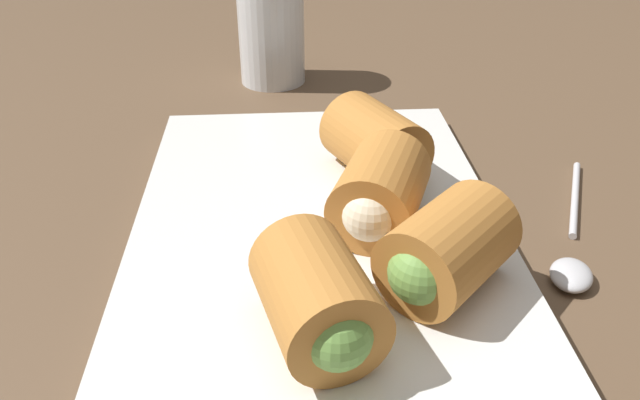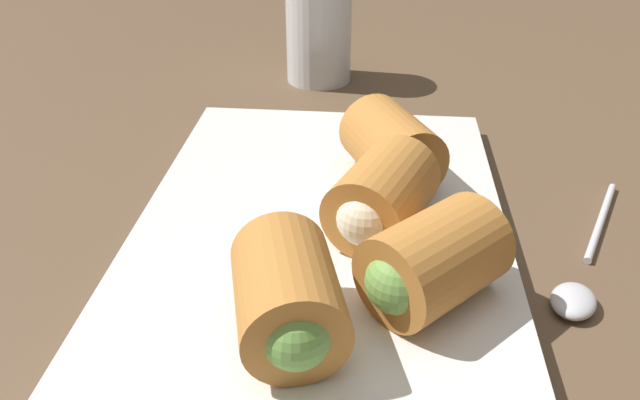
# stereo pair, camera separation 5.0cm
# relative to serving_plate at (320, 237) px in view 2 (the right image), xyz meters

# --- Properties ---
(table_surface) EXTENTS (1.80, 1.40, 0.02)m
(table_surface) POSITION_rel_serving_plate_xyz_m (0.03, 0.02, -0.02)
(table_surface) COLOR brown
(table_surface) RESTS_ON ground
(serving_plate) EXTENTS (0.35, 0.23, 0.01)m
(serving_plate) POSITION_rel_serving_plate_xyz_m (0.00, 0.00, 0.00)
(serving_plate) COLOR silver
(serving_plate) RESTS_ON table_surface
(roll_front_left) EXTENTS (0.08, 0.07, 0.05)m
(roll_front_left) POSITION_rel_serving_plate_xyz_m (0.06, -0.04, 0.03)
(roll_front_left) COLOR #B77533
(roll_front_left) RESTS_ON serving_plate
(roll_front_right) EXTENTS (0.08, 0.08, 0.05)m
(roll_front_right) POSITION_rel_serving_plate_xyz_m (-0.06, -0.06, 0.03)
(roll_front_right) COLOR #B77533
(roll_front_right) RESTS_ON serving_plate
(roll_back_left) EXTENTS (0.08, 0.07, 0.05)m
(roll_back_left) POSITION_rel_serving_plate_xyz_m (-0.00, -0.04, 0.03)
(roll_back_left) COLOR #B77533
(roll_back_left) RESTS_ON serving_plate
(roll_back_right) EXTENTS (0.08, 0.07, 0.05)m
(roll_back_right) POSITION_rel_serving_plate_xyz_m (-0.10, 0.01, 0.03)
(roll_back_right) COLOR #B77533
(roll_back_right) RESTS_ON serving_plate
(spoon) EXTENTS (0.15, 0.08, 0.01)m
(spoon) POSITION_rel_serving_plate_xyz_m (-0.02, -0.15, -0.00)
(spoon) COLOR silver
(spoon) RESTS_ON table_surface
(drinking_glass) EXTENTS (0.06, 0.06, 0.11)m
(drinking_glass) POSITION_rel_serving_plate_xyz_m (0.29, 0.03, 0.05)
(drinking_glass) COLOR silver
(drinking_glass) RESTS_ON table_surface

